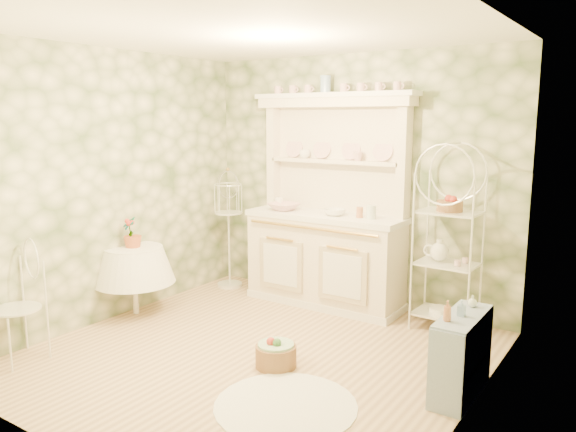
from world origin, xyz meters
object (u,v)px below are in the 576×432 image
Objects in this scene: birdcage_stand at (229,231)px; cafe_chair at (16,314)px; floor_basket at (276,352)px; kitchen_dresser at (325,201)px; bakers_rack at (448,239)px; round_table at (135,283)px; side_shelf at (461,357)px.

cafe_chair is at bearing -92.62° from birdcage_stand.
kitchen_dresser is at bearing 106.48° from floor_basket.
bakers_rack reaches higher than round_table.
bakers_rack is 3.19m from round_table.
birdcage_stand reaches higher than floor_basket.
kitchen_dresser reaches higher than cafe_chair.
birdcage_stand is (-3.16, 1.15, 0.40)m from side_shelf.
birdcage_stand is at bearing 139.11° from floor_basket.
floor_basket is (-1.40, -0.37, -0.17)m from side_shelf.
bakers_rack is 4.68× the size of floor_basket.
side_shelf is (0.53, -1.23, -0.61)m from bakers_rack.
birdcage_stand is (0.20, 1.30, 0.35)m from round_table.
floor_basket is (1.76, -1.52, -0.56)m from birdcage_stand.
birdcage_stand reaches higher than cafe_chair.
kitchen_dresser is 1.97m from floor_basket.
bakers_rack reaches higher than side_shelf.
round_table is 1.74× the size of floor_basket.
side_shelf is 1.46m from floor_basket.
birdcage_stand is (-1.28, -0.09, -0.46)m from kitchen_dresser.
bakers_rack is at bearing 25.99° from round_table.
side_shelf is 3.36m from round_table.
bakers_rack is 1.98m from floor_basket.
floor_basket is (1.88, 1.11, -0.28)m from cafe_chair.
bakers_rack is 2.20× the size of cafe_chair.
kitchen_dresser is at bearing 76.80° from cafe_chair.
cafe_chair is at bearing -86.78° from round_table.
round_table reaches higher than floor_basket.
round_table is at bearing -151.83° from bakers_rack.
cafe_chair is 2.65m from birdcage_stand.
cafe_chair is (0.08, -1.33, 0.07)m from round_table.
floor_basket is at bearing -116.37° from bakers_rack.
kitchen_dresser is at bearing -178.12° from bakers_rack.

